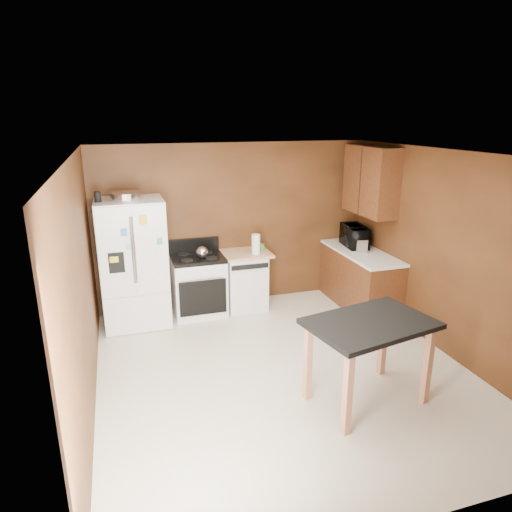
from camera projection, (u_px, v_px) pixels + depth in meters
name	position (u px, v px, depth m)	size (l,w,h in m)	color
floor	(283.00, 371.00, 5.37)	(4.50, 4.50, 0.00)	beige
ceiling	(288.00, 154.00, 4.63)	(4.50, 4.50, 0.00)	white
wall_back	(234.00, 225.00, 7.05)	(4.20, 4.20, 0.00)	#5C3318
wall_front	(409.00, 379.00, 2.95)	(4.20, 4.20, 0.00)	#5C3318
wall_left	(82.00, 292.00, 4.41)	(4.50, 4.50, 0.00)	#5C3318
wall_right	(445.00, 254.00, 5.60)	(4.50, 4.50, 0.00)	#5C3318
roasting_pan	(126.00, 196.00, 6.05)	(0.41, 0.41, 0.10)	silver
pen_cup	(98.00, 197.00, 5.90)	(0.09, 0.09, 0.13)	black
kettle	(202.00, 252.00, 6.58)	(0.17, 0.17, 0.17)	silver
paper_towel	(256.00, 244.00, 6.80)	(0.13, 0.13, 0.30)	white
green_canister	(261.00, 247.00, 7.01)	(0.09, 0.09, 0.10)	green
toaster	(359.00, 244.00, 6.93)	(0.17, 0.27, 0.20)	silver
microwave	(355.00, 237.00, 7.16)	(0.55, 0.37, 0.30)	black
refrigerator	(134.00, 263.00, 6.37)	(0.90, 0.80, 1.80)	white
gas_range	(199.00, 284.00, 6.81)	(0.76, 0.68, 1.10)	white
dishwasher	(244.00, 279.00, 7.04)	(0.78, 0.63, 0.89)	white
right_cabinets	(363.00, 250.00, 6.97)	(0.63, 1.58, 2.45)	brown
island	(370.00, 334.00, 4.60)	(1.37, 1.05, 0.91)	black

